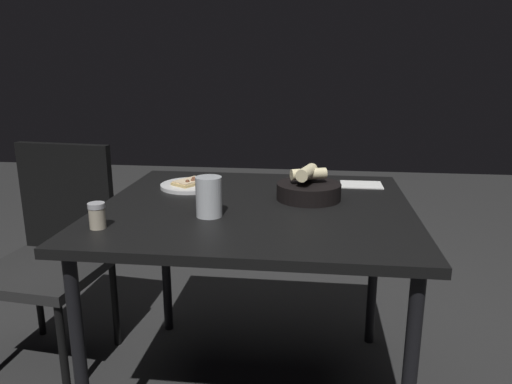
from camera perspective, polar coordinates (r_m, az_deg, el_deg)
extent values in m
cube|color=black|center=(1.67, -0.04, -1.95)|extent=(1.05, 0.95, 0.03)
cylinder|color=black|center=(1.59, -19.82, -18.69)|extent=(0.04, 0.04, 0.72)
cylinder|color=black|center=(2.27, -10.53, -7.51)|extent=(0.04, 0.04, 0.72)
cylinder|color=black|center=(2.19, 13.58, -8.55)|extent=(0.04, 0.04, 0.72)
cylinder|color=white|center=(1.90, -7.65, 0.75)|extent=(0.23, 0.23, 0.01)
cube|color=tan|center=(1.90, -7.66, 1.10)|extent=(0.14, 0.15, 0.01)
cube|color=beige|center=(1.90, -7.67, 1.34)|extent=(0.13, 0.14, 0.01)
sphere|color=brown|center=(1.86, -8.00, 1.21)|extent=(0.02, 0.02, 0.02)
sphere|color=brown|center=(1.88, -7.40, 1.36)|extent=(0.02, 0.02, 0.02)
sphere|color=brown|center=(1.91, -7.30, 1.55)|extent=(0.02, 0.02, 0.02)
cylinder|color=black|center=(1.73, 6.17, 0.08)|extent=(0.23, 0.23, 0.06)
cylinder|color=beige|center=(1.74, 5.96, 2.15)|extent=(0.07, 0.11, 0.04)
cylinder|color=beige|center=(1.71, 6.16, 2.11)|extent=(0.13, 0.08, 0.04)
cylinder|color=beige|center=(1.69, 5.96, 2.27)|extent=(0.08, 0.13, 0.04)
cylinder|color=#AC2014|center=(1.71, 7.85, -0.35)|extent=(0.06, 0.06, 0.03)
cylinder|color=silver|center=(1.53, -5.52, -0.55)|extent=(0.08, 0.08, 0.13)
cylinder|color=#B97C1F|center=(1.53, -5.50, -1.35)|extent=(0.07, 0.07, 0.08)
cylinder|color=#BFB299|center=(1.49, -18.04, -2.91)|extent=(0.05, 0.05, 0.06)
cylinder|color=maroon|center=(1.50, -18.00, -3.40)|extent=(0.04, 0.04, 0.03)
cylinder|color=#B7B7BC|center=(1.48, -18.16, -1.51)|extent=(0.05, 0.05, 0.01)
cube|color=white|center=(1.96, 12.20, 0.84)|extent=(0.16, 0.12, 0.00)
cube|color=#242424|center=(2.13, -23.58, -8.46)|extent=(0.48, 0.48, 0.04)
cube|color=black|center=(2.21, -21.24, -0.59)|extent=(0.42, 0.08, 0.46)
cylinder|color=black|center=(1.99, -21.60, -17.03)|extent=(0.03, 0.03, 0.40)
cylinder|color=black|center=(2.46, -24.08, -10.88)|extent=(0.03, 0.03, 0.40)
cylinder|color=black|center=(2.27, -16.15, -12.40)|extent=(0.03, 0.03, 0.40)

